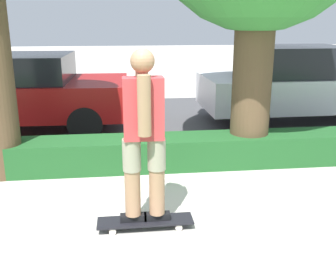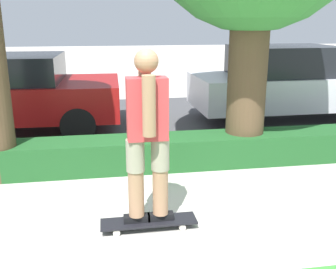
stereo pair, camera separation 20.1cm
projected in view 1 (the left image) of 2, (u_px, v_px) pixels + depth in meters
name	position (u px, v px, depth m)	size (l,w,h in m)	color
ground_plane	(194.00, 220.00, 4.13)	(60.00, 60.00, 0.00)	#BCB7AD
street_asphalt	(158.00, 121.00, 8.13)	(12.65, 5.00, 0.01)	#474749
hedge_row	(174.00, 152.00, 5.59)	(12.65, 0.60, 0.43)	#1E5123
skateboard	(145.00, 221.00, 3.94)	(0.96, 0.24, 0.09)	black
skater_person	(144.00, 134.00, 3.69)	(0.50, 0.43, 1.69)	black
parked_car_front	(21.00, 91.00, 7.38)	(3.93, 2.04, 1.42)	maroon
parked_car_middle	(296.00, 84.00, 7.97)	(3.86, 1.80, 1.53)	silver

